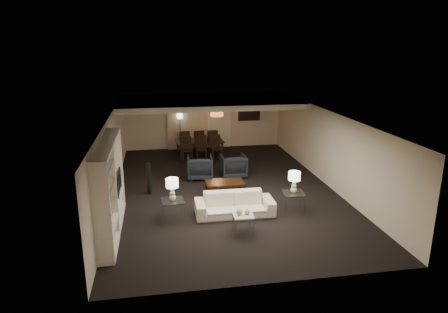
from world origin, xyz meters
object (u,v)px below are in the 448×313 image
(armchair_right, at_px, (233,166))
(marble_table, at_px, (243,224))
(chair_nr, at_px, (216,148))
(sofa, at_px, (235,204))
(chair_fr, at_px, (212,141))
(floor_lamp, at_px, (180,132))
(armchair_left, at_px, (200,167))
(table_lamp_left, at_px, (172,190))
(pendant_light, at_px, (217,113))
(coffee_table, at_px, (225,188))
(side_table_left, at_px, (173,210))
(side_table_right, at_px, (293,202))
(chair_nm, at_px, (202,149))
(table_lamp_right, at_px, (294,182))
(dining_table, at_px, (200,149))
(vase_blue, at_px, (106,204))
(floor_speaker, at_px, (149,179))
(chair_nl, at_px, (187,149))
(television, at_px, (115,182))
(vase_amber, at_px, (105,180))
(chair_fm, at_px, (198,141))
(chair_fl, at_px, (184,142))

(armchair_right, xyz_separation_m, marble_table, (-0.60, -4.40, -0.16))
(marble_table, bearing_deg, chair_nr, 87.30)
(sofa, height_order, chair_fr, chair_fr)
(floor_lamp, bearing_deg, armchair_left, -84.03)
(table_lamp_left, bearing_deg, chair_fr, 73.50)
(armchair_right, bearing_deg, chair_fr, -86.11)
(pendant_light, relative_size, coffee_table, 0.43)
(armchair_right, bearing_deg, pendant_light, -85.15)
(sofa, height_order, side_table_left, sofa)
(side_table_right, height_order, chair_nm, chair_nm)
(armchair_right, distance_m, chair_nm, 2.37)
(sofa, distance_m, table_lamp_right, 1.79)
(side_table_left, bearing_deg, chair_fr, 73.50)
(sofa, xyz_separation_m, dining_table, (-0.29, 6.14, 0.03))
(vase_blue, xyz_separation_m, floor_speaker, (0.89, 3.47, -0.62))
(side_table_right, relative_size, table_lamp_right, 0.97)
(chair_nl, bearing_deg, marble_table, -88.32)
(vase_blue, bearing_deg, chair_nm, 66.86)
(table_lamp_right, relative_size, marble_table, 1.24)
(table_lamp_left, bearing_deg, floor_lamp, 84.72)
(sofa, relative_size, side_table_left, 3.64)
(chair_nl, xyz_separation_m, chair_nr, (1.20, 0.00, 0.00))
(television, distance_m, floor_speaker, 1.97)
(vase_amber, bearing_deg, chair_fm, 69.75)
(vase_amber, height_order, chair_fr, vase_amber)
(marble_table, bearing_deg, floor_lamp, 96.91)
(table_lamp_right, bearing_deg, dining_table, 107.95)
(table_lamp_right, relative_size, television, 0.62)
(coffee_table, height_order, floor_speaker, floor_speaker)
(coffee_table, distance_m, vase_amber, 4.53)
(table_lamp_right, distance_m, television, 4.93)
(armchair_left, bearing_deg, chair_fr, -100.01)
(side_table_right, relative_size, table_lamp_left, 0.97)
(floor_speaker, bearing_deg, chair_nr, 72.68)
(floor_lamp, bearing_deg, side_table_left, -95.28)
(armchair_left, distance_m, dining_table, 2.86)
(chair_fl, bearing_deg, chair_fm, 179.14)
(armchair_left, relative_size, vase_blue, 5.47)
(chair_nm, xyz_separation_m, chair_fm, (0.00, 1.30, 0.00))
(coffee_table, height_order, marble_table, marble_table)
(television, bearing_deg, chair_nl, -24.33)
(armchair_left, distance_m, table_lamp_right, 4.05)
(side_table_left, xyz_separation_m, chair_nm, (1.41, 5.49, 0.23))
(pendant_light, distance_m, floor_speaker, 4.72)
(armchair_left, xyz_separation_m, floor_speaker, (-1.76, -1.25, 0.11))
(marble_table, relative_size, chair_fr, 0.49)
(vase_amber, bearing_deg, sofa, 20.57)
(side_table_left, relative_size, chair_fr, 0.59)
(armchair_left, xyz_separation_m, side_table_right, (2.30, -3.30, -0.13))
(armchair_left, height_order, table_lamp_right, table_lamp_right)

